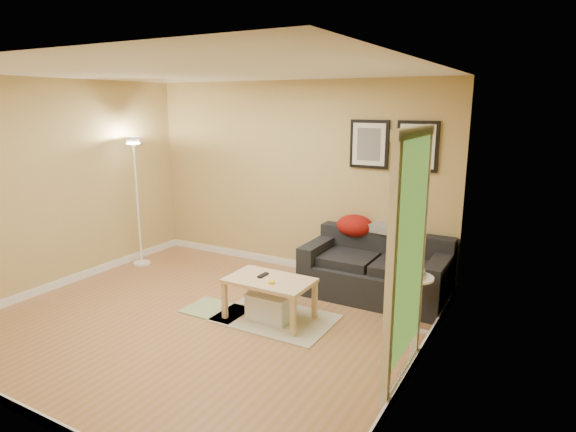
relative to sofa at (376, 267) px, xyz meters
The scene contains 25 objects.
floor 2.09m from the sofa, 132.05° to the right, with size 4.50×4.50×0.00m, color #A76D47.
ceiling 3.03m from the sofa, 132.05° to the right, with size 4.50×4.50×0.00m, color white.
wall_back 1.73m from the sofa, 161.19° to the left, with size 4.50×4.50×0.00m, color tan.
wall_front 3.90m from the sofa, 111.35° to the right, with size 4.50×4.50×0.00m, color tan.
wall_left 4.05m from the sofa, 157.15° to the right, with size 4.00×4.00×0.00m, color tan.
wall_right 1.99m from the sofa, 60.38° to the right, with size 4.00×4.00×0.00m, color tan.
baseboard_back 1.49m from the sofa, 161.57° to the left, with size 4.50×0.02×0.10m, color white.
baseboard_front 3.79m from the sofa, 111.41° to the right, with size 4.50×0.02×0.10m, color white.
baseboard_left 3.94m from the sofa, 157.09° to the right, with size 0.02×4.00×0.10m, color white.
baseboard_right 1.78m from the sofa, 60.66° to the right, with size 0.02×4.00×0.10m, color white.
sofa is the anchor object (origin of this frame).
red_throw 0.64m from the sofa, 143.10° to the left, with size 0.48×0.36×0.28m, color maroon, non-canonical shape.
plaid_throw 0.53m from the sofa, 89.80° to the left, with size 0.42×0.26×0.10m, color tan, non-canonical shape.
framed_print_left 1.52m from the sofa, 123.99° to the left, with size 0.50×0.04×0.60m, color black, non-canonical shape.
framed_print_right 1.52m from the sofa, 56.01° to the left, with size 0.50×0.04×0.60m, color black, non-canonical shape.
area_rug 1.40m from the sofa, 122.52° to the right, with size 1.25×0.85×0.01m, color #C0B598.
green_runner 1.96m from the sofa, 137.92° to the right, with size 0.70×0.50×0.01m, color #668C4C.
coffee_table 1.41m from the sofa, 124.02° to the right, with size 0.92×0.56×0.46m, color #E2B98A, non-canonical shape.
remote_control 1.44m from the sofa, 128.48° to the right, with size 0.05×0.16×0.02m, color black.
tape_roll 1.45m from the sofa, 118.79° to the right, with size 0.07×0.07×0.03m, color yellow.
storage_bin 1.41m from the sofa, 123.89° to the right, with size 0.48×0.35×0.30m, color white, non-canonical shape.
side_table 0.93m from the sofa, 46.44° to the right, with size 0.39×0.39×0.59m, color white, non-canonical shape.
book_stack 0.94m from the sofa, 46.10° to the right, with size 0.18×0.24×0.08m, color #34629E, non-canonical shape.
floor_lamp 3.46m from the sofa, behind, with size 0.24×0.24×1.86m, color white, non-canonical shape.
doorway 1.98m from the sofa, 63.98° to the right, with size 0.12×1.01×2.13m, color white, non-canonical shape.
Camera 1 is at (3.16, -3.80, 2.30)m, focal length 30.12 mm.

